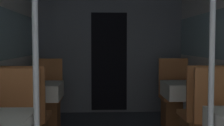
# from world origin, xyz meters

# --- Properties ---
(bulkhead_far) EXTENTS (2.62, 0.09, 2.19)m
(bulkhead_far) POSITION_xyz_m (0.00, 4.19, 1.09)
(bulkhead_far) COLOR slate
(bulkhead_far) RESTS_ON ground_plane
(support_pole_left_0) EXTENTS (0.04, 0.04, 2.19)m
(support_pole_left_0) POSITION_xyz_m (-0.62, 0.74, 1.10)
(support_pole_left_0) COLOR silver
(support_pole_left_0) RESTS_ON ground_plane
(dining_table_left_1) EXTENTS (0.59, 0.59, 0.75)m
(dining_table_left_1) POSITION_xyz_m (-0.96, 2.52, 0.62)
(dining_table_left_1) COLOR #4C4C51
(dining_table_left_1) RESTS_ON ground_plane
(chair_left_far_1) EXTENTS (0.44, 0.44, 1.02)m
(chair_left_far_1) POSITION_xyz_m (-0.96, 3.11, 0.31)
(chair_left_far_1) COLOR #9C5B31
(chair_left_far_1) RESTS_ON ground_plane
(support_pole_right_0) EXTENTS (0.04, 0.04, 2.19)m
(support_pole_right_0) POSITION_xyz_m (0.62, 0.74, 1.10)
(support_pole_right_0) COLOR silver
(support_pole_right_0) RESTS_ON ground_plane
(dining_table_right_1) EXTENTS (0.59, 0.59, 0.75)m
(dining_table_right_1) POSITION_xyz_m (0.96, 2.52, 0.62)
(dining_table_right_1) COLOR #4C4C51
(dining_table_right_1) RESTS_ON ground_plane
(chair_right_far_1) EXTENTS (0.44, 0.44, 1.02)m
(chair_right_far_1) POSITION_xyz_m (0.96, 3.11, 0.31)
(chair_right_far_1) COLOR #9C5B31
(chair_right_far_1) RESTS_ON ground_plane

